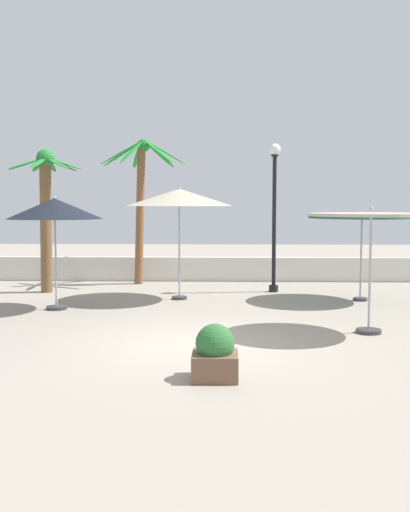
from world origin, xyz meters
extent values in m
plane|color=#9E9384|center=(0.00, 0.00, 0.00)|extent=(56.00, 56.00, 0.00)
cube|color=silver|center=(0.00, 9.54, 0.41)|extent=(25.20, 0.30, 0.82)
cylinder|color=#333338|center=(-0.78, 5.53, 0.04)|extent=(0.42, 0.42, 0.08)
cylinder|color=#A5A5AD|center=(-0.78, 5.53, 1.32)|extent=(0.05, 0.05, 2.64)
cone|color=#B7AD93|center=(-0.78, 5.53, 2.83)|extent=(2.92, 2.92, 0.47)
sphere|color=#99999E|center=(-0.78, 5.53, 3.06)|extent=(0.08, 0.08, 0.08)
cylinder|color=#333338|center=(3.44, 1.19, 0.04)|extent=(0.52, 0.52, 0.08)
cylinder|color=#A5A5AD|center=(3.44, 1.19, 1.23)|extent=(0.05, 0.05, 2.46)
cylinder|color=#B7AD93|center=(3.44, 1.19, 2.44)|extent=(2.51, 2.51, 0.06)
sphere|color=#99999E|center=(3.44, 1.19, 2.55)|extent=(0.08, 0.08, 0.08)
cylinder|color=#333338|center=(4.20, 5.42, 0.04)|extent=(0.39, 0.39, 0.08)
cylinder|color=#A5A5AD|center=(4.20, 5.42, 1.15)|extent=(0.05, 0.05, 2.31)
cylinder|color=#1E594C|center=(4.20, 5.42, 2.29)|extent=(2.88, 2.88, 0.06)
sphere|color=#99999E|center=(4.20, 5.42, 2.39)|extent=(0.08, 0.08, 0.08)
cylinder|color=#333338|center=(-3.76, 3.81, 0.04)|extent=(0.52, 0.52, 0.08)
cylinder|color=#A5A5AD|center=(-3.76, 3.81, 1.16)|extent=(0.05, 0.05, 2.33)
cone|color=black|center=(-3.76, 3.81, 2.54)|extent=(2.37, 2.37, 0.52)
sphere|color=#99999E|center=(-3.76, 3.81, 2.79)|extent=(0.08, 0.08, 0.08)
cylinder|color=brown|center=(-4.84, 6.76, 1.99)|extent=(0.38, 0.35, 3.98)
sphere|color=#267E31|center=(-4.81, 6.76, 3.98)|extent=(0.55, 0.55, 0.55)
ellipsoid|color=#267E31|center=(-4.24, 6.70, 3.82)|extent=(1.12, 0.32, 0.41)
ellipsoid|color=#267E31|center=(-4.44, 7.20, 3.82)|extent=(0.87, 0.97, 0.41)
ellipsoid|color=#267E31|center=(-4.82, 7.33, 3.82)|extent=(0.23, 1.11, 0.41)
ellipsoid|color=#267E31|center=(-5.15, 7.22, 3.82)|extent=(0.81, 1.01, 0.41)
ellipsoid|color=#267E31|center=(-5.38, 6.72, 3.82)|extent=(1.12, 0.27, 0.41)
ellipsoid|color=#267E31|center=(-5.25, 6.40, 3.82)|extent=(0.98, 0.86, 0.41)
ellipsoid|color=#267E31|center=(-4.86, 6.19, 3.82)|extent=(0.29, 1.12, 0.41)
ellipsoid|color=#267E31|center=(-4.37, 6.39, 3.82)|extent=(0.97, 0.87, 0.41)
cylinder|color=brown|center=(-2.30, 8.75, 2.27)|extent=(0.41, 0.27, 4.54)
sphere|color=#1F812D|center=(-2.15, 8.75, 4.54)|extent=(0.43, 0.43, 0.43)
ellipsoid|color=#1F812D|center=(-1.39, 8.66, 4.27)|extent=(1.37, 0.35, 0.82)
ellipsoid|color=#1F812D|center=(-1.68, 9.36, 4.27)|extent=(1.00, 1.19, 0.82)
ellipsoid|color=#1F812D|center=(-2.43, 9.47, 4.27)|extent=(0.68, 1.34, 0.82)
ellipsoid|color=#1F812D|center=(-2.90, 8.94, 4.27)|extent=(1.37, 0.53, 0.82)
ellipsoid|color=#1F812D|center=(-2.86, 8.45, 4.27)|extent=(1.33, 0.71, 0.82)
ellipsoid|color=#1F812D|center=(-2.45, 8.04, 4.27)|extent=(0.71, 1.33, 0.82)
ellipsoid|color=#1F812D|center=(-1.58, 8.23, 4.27)|extent=(1.14, 1.06, 0.82)
cylinder|color=black|center=(1.96, 7.04, 0.10)|extent=(0.28, 0.28, 0.20)
cylinder|color=black|center=(1.96, 7.04, 2.04)|extent=(0.12, 0.12, 4.07)
cylinder|color=black|center=(1.96, 7.04, 4.07)|extent=(0.22, 0.22, 0.06)
sphere|color=white|center=(1.96, 7.04, 4.25)|extent=(0.35, 0.35, 0.35)
cube|color=brown|center=(0.32, -2.21, 0.20)|extent=(0.70, 0.70, 0.40)
sphere|color=#2D6B33|center=(0.32, -2.21, 0.55)|extent=(0.60, 0.60, 0.60)
camera|label=1|loc=(0.44, -11.43, 2.69)|focal=43.28mm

